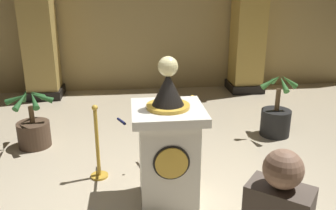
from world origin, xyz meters
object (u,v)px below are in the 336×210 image
at_px(stanchion_near, 191,141).
at_px(potted_palm_right, 276,118).
at_px(potted_palm_left, 33,128).
at_px(pedestal_clock, 168,147).
at_px(stanchion_far, 98,153).

height_order(stanchion_near, potted_palm_right, potted_palm_right).
xyz_separation_m(potted_palm_left, potted_palm_right, (4.07, -0.00, -0.00)).
xyz_separation_m(pedestal_clock, stanchion_far, (-0.88, 0.65, -0.35)).
distance_m(stanchion_near, potted_palm_left, 2.59).
xyz_separation_m(stanchion_near, stanchion_far, (-1.31, -0.21, -0.01)).
height_order(stanchion_far, potted_palm_left, stanchion_far).
xyz_separation_m(pedestal_clock, stanchion_near, (0.43, 0.86, -0.34)).
height_order(pedestal_clock, potted_palm_left, pedestal_clock).
bearing_deg(pedestal_clock, stanchion_near, 63.16).
height_order(pedestal_clock, stanchion_far, pedestal_clock).
height_order(stanchion_near, stanchion_far, stanchion_near).
bearing_deg(potted_palm_right, stanchion_near, -151.08).
bearing_deg(potted_palm_left, stanchion_far, -45.16).
bearing_deg(potted_palm_left, stanchion_near, -20.56).
xyz_separation_m(stanchion_near, potted_palm_left, (-2.43, 0.91, -0.07)).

